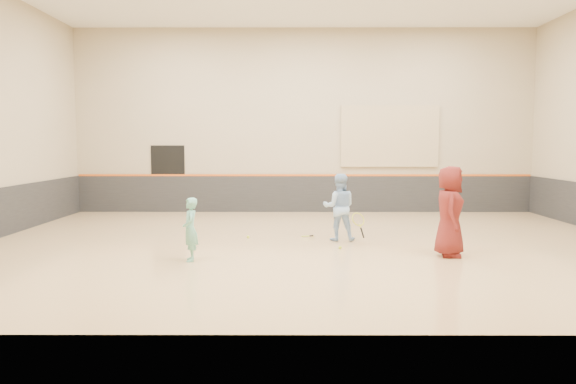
{
  "coord_description": "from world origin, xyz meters",
  "views": [
    {
      "loc": [
        -0.47,
        -12.5,
        2.28
      ],
      "look_at": [
        -0.52,
        0.4,
        1.15
      ],
      "focal_mm": 35.0,
      "sensor_mm": 36.0,
      "label": 1
    }
  ],
  "objects_px": {
    "instructor": "(339,207)",
    "spare_racket": "(308,233)",
    "girl": "(190,229)",
    "young_man": "(450,211)"
  },
  "relations": [
    {
      "from": "young_man",
      "to": "spare_racket",
      "type": "relative_size",
      "value": 2.68
    },
    {
      "from": "girl",
      "to": "young_man",
      "type": "xyz_separation_m",
      "value": [
        5.13,
        0.46,
        0.3
      ]
    },
    {
      "from": "girl",
      "to": "spare_racket",
      "type": "height_order",
      "value": "girl"
    },
    {
      "from": "young_man",
      "to": "instructor",
      "type": "bearing_deg",
      "value": 59.97
    },
    {
      "from": "girl",
      "to": "instructor",
      "type": "bearing_deg",
      "value": 114.91
    },
    {
      "from": "girl",
      "to": "instructor",
      "type": "relative_size",
      "value": 0.78
    },
    {
      "from": "instructor",
      "to": "spare_racket",
      "type": "relative_size",
      "value": 2.31
    },
    {
      "from": "girl",
      "to": "young_man",
      "type": "relative_size",
      "value": 0.67
    },
    {
      "from": "instructor",
      "to": "young_man",
      "type": "relative_size",
      "value": 0.86
    },
    {
      "from": "girl",
      "to": "spare_racket",
      "type": "bearing_deg",
      "value": 128.14
    }
  ]
}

